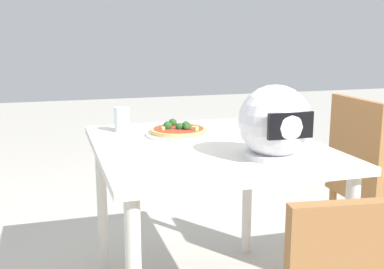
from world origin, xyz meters
name	(u,v)px	position (x,y,z in m)	size (l,w,h in m)	color
dining_table	(206,165)	(0.00, 0.00, 0.65)	(0.89, 1.03, 0.74)	beige
pizza_plate	(179,134)	(0.07, -0.18, 0.75)	(0.29, 0.29, 0.01)	white
pizza	(179,130)	(0.07, -0.18, 0.77)	(0.25, 0.25, 0.05)	tan
motorcycle_helmet	(275,123)	(-0.16, 0.29, 0.87)	(0.26, 0.26, 0.26)	silver
drinking_glass	(122,119)	(0.29, -0.34, 0.80)	(0.07, 0.07, 0.11)	silver
chair_side	(370,181)	(-0.81, 0.00, 0.51)	(0.41, 0.41, 0.90)	#996638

